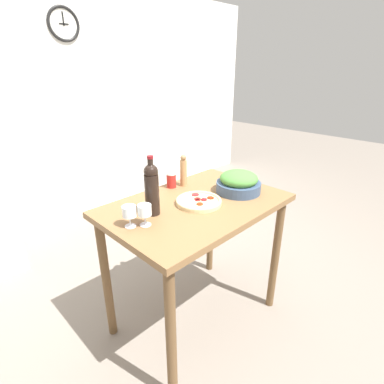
# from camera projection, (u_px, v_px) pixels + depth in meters

# --- Properties ---
(ground_plane) EXTENTS (14.00, 14.00, 0.00)m
(ground_plane) POSITION_uv_depth(u_px,v_px,m) (196.00, 317.00, 2.24)
(ground_plane) COLOR slate
(wall_back) EXTENTS (6.40, 0.09, 2.60)m
(wall_back) POSITION_uv_depth(u_px,v_px,m) (46.00, 109.00, 3.18)
(wall_back) COLOR silver
(wall_back) RESTS_ON ground_plane
(prep_counter) EXTENTS (1.13, 0.76, 0.94)m
(prep_counter) POSITION_uv_depth(u_px,v_px,m) (196.00, 222.00, 1.92)
(prep_counter) COLOR brown
(prep_counter) RESTS_ON ground_plane
(wine_bottle) EXTENTS (0.08, 0.08, 0.35)m
(wine_bottle) POSITION_uv_depth(u_px,v_px,m) (152.00, 188.00, 1.67)
(wine_bottle) COLOR black
(wine_bottle) RESTS_ON prep_counter
(wine_glass_near) EXTENTS (0.07, 0.07, 0.12)m
(wine_glass_near) POSITION_uv_depth(u_px,v_px,m) (145.00, 211.00, 1.57)
(wine_glass_near) COLOR silver
(wine_glass_near) RESTS_ON prep_counter
(wine_glass_far) EXTENTS (0.07, 0.07, 0.12)m
(wine_glass_far) POSITION_uv_depth(u_px,v_px,m) (129.00, 212.00, 1.56)
(wine_glass_far) COLOR silver
(wine_glass_far) RESTS_ON prep_counter
(pepper_mill) EXTENTS (0.05, 0.05, 0.23)m
(pepper_mill) POSITION_uv_depth(u_px,v_px,m) (183.00, 171.00, 2.09)
(pepper_mill) COLOR #AD7F51
(pepper_mill) RESTS_ON prep_counter
(salad_bowl) EXTENTS (0.30, 0.30, 0.15)m
(salad_bowl) POSITION_uv_depth(u_px,v_px,m) (239.00, 183.00, 2.00)
(salad_bowl) COLOR #384C6B
(salad_bowl) RESTS_ON prep_counter
(homemade_pizza) EXTENTS (0.28, 0.28, 0.03)m
(homemade_pizza) POSITION_uv_depth(u_px,v_px,m) (199.00, 201.00, 1.85)
(homemade_pizza) COLOR #DBC189
(homemade_pizza) RESTS_ON prep_counter
(salt_canister) EXTENTS (0.07, 0.07, 0.11)m
(salt_canister) POSITION_uv_depth(u_px,v_px,m) (171.00, 180.00, 2.08)
(salt_canister) COLOR #B2231E
(salt_canister) RESTS_ON prep_counter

